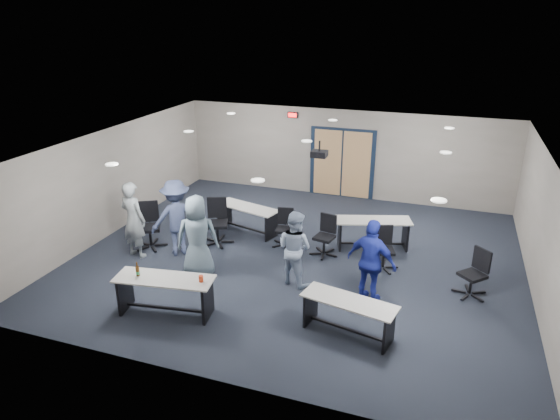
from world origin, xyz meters
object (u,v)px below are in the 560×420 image
(chair_loose_right, at_px, (473,273))
(table_front_right, at_px, (349,311))
(chair_back_d, at_px, (384,249))
(person_lightblue, at_px, (295,248))
(chair_back_c, at_px, (324,236))
(person_back, at_px, (177,218))
(chair_back_a, at_px, (217,222))
(person_navy, at_px, (371,262))
(person_plaid, at_px, (197,237))
(table_front_left, at_px, (165,289))
(person_gray, at_px, (133,220))
(chair_loose_left, at_px, (149,226))
(chair_back_b, at_px, (284,228))
(table_back_right, at_px, (373,229))
(table_back_left, at_px, (247,215))

(chair_loose_right, bearing_deg, table_front_right, -91.20)
(chair_back_d, bearing_deg, person_lightblue, -162.59)
(chair_back_c, relative_size, chair_back_d, 1.00)
(table_front_right, xyz_separation_m, person_back, (-4.49, 1.87, 0.45))
(chair_back_a, bearing_deg, person_lightblue, -49.16)
(person_navy, height_order, person_back, person_back)
(chair_back_d, distance_m, chair_loose_right, 1.92)
(chair_back_a, bearing_deg, person_navy, -41.89)
(table_front_right, relative_size, person_back, 0.97)
(person_plaid, relative_size, person_back, 1.00)
(table_front_left, xyz_separation_m, person_gray, (-1.96, 1.91, 0.39))
(chair_loose_left, height_order, person_gray, person_gray)
(chair_back_b, distance_m, person_navy, 3.07)
(chair_back_b, bearing_deg, person_lightblue, -75.11)
(table_back_right, height_order, chair_back_b, chair_back_b)
(chair_back_d, bearing_deg, chair_loose_right, -35.68)
(table_front_left, height_order, chair_loose_left, chair_loose_left)
(chair_loose_right, height_order, person_lightblue, person_lightblue)
(table_front_right, distance_m, person_gray, 5.57)
(person_lightblue, distance_m, person_back, 3.06)
(table_front_left, bearing_deg, person_navy, 16.58)
(chair_back_c, xyz_separation_m, chair_back_d, (1.43, -0.23, -0.00))
(chair_back_c, bearing_deg, chair_back_b, -177.50)
(table_front_left, distance_m, person_back, 2.61)
(table_front_left, xyz_separation_m, table_back_right, (3.22, 4.17, -0.03))
(table_back_left, distance_m, chair_back_c, 2.32)
(chair_back_d, xyz_separation_m, person_gray, (-5.60, -1.24, 0.43))
(table_front_right, distance_m, table_back_left, 4.94)
(table_front_right, height_order, person_lightblue, person_lightblue)
(chair_back_b, bearing_deg, table_front_left, -118.83)
(table_back_right, bearing_deg, chair_back_d, -85.16)
(chair_back_d, bearing_deg, person_plaid, -175.60)
(person_plaid, relative_size, person_lightblue, 1.13)
(chair_back_c, distance_m, person_lightblue, 1.53)
(table_front_left, xyz_separation_m, chair_back_c, (2.22, 3.38, -0.04))
(chair_back_b, xyz_separation_m, chair_back_d, (2.47, -0.40, 0.02))
(table_back_right, bearing_deg, chair_loose_left, -178.41)
(table_front_right, bearing_deg, person_lightblue, 147.12)
(table_back_left, relative_size, person_lightblue, 1.12)
(person_back, bearing_deg, chair_back_b, 169.74)
(chair_back_a, relative_size, chair_loose_left, 1.02)
(chair_back_c, relative_size, chair_loose_left, 0.87)
(chair_back_b, height_order, person_gray, person_gray)
(table_front_left, bearing_deg, person_plaid, 85.54)
(table_back_left, distance_m, person_back, 2.05)
(person_plaid, distance_m, person_navy, 3.70)
(table_back_right, bearing_deg, person_lightblue, -137.03)
(chair_back_d, distance_m, person_lightblue, 2.12)
(table_back_right, bearing_deg, person_back, -174.57)
(chair_loose_left, distance_m, person_lightblue, 3.88)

